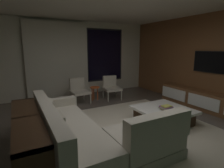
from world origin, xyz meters
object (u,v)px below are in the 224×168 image
(book_stack_on_coffee_table, at_px, (166,108))
(side_stool, at_px, (95,89))
(accent_chair_near_window, at_px, (111,86))
(mounted_tv, at_px, (211,62))
(coffee_table, at_px, (163,115))
(media_console, at_px, (209,102))
(sectional_couch, at_px, (88,134))
(console_table_behind_couch, at_px, (28,137))
(accent_chair_by_curtain, at_px, (79,89))

(book_stack_on_coffee_table, bearing_deg, side_stool, 104.21)
(accent_chair_near_window, xyz_separation_m, mounted_tv, (1.96, -2.25, 0.92))
(coffee_table, relative_size, media_console, 0.37)
(sectional_couch, height_order, accent_chair_near_window, sectional_couch)
(media_console, height_order, console_table_behind_couch, console_table_behind_couch)
(console_table_behind_couch, bearing_deg, accent_chair_by_curtain, 57.32)
(sectional_couch, relative_size, accent_chair_near_window, 3.21)
(sectional_couch, relative_size, media_console, 0.81)
(book_stack_on_coffee_table, xyz_separation_m, side_stool, (-0.66, 2.59, -0.04))
(side_stool, relative_size, console_table_behind_couch, 0.22)
(media_console, bearing_deg, coffee_table, 179.72)
(coffee_table, bearing_deg, side_stool, 104.96)
(sectional_couch, height_order, book_stack_on_coffee_table, sectional_couch)
(coffee_table, xyz_separation_m, book_stack_on_coffee_table, (-0.01, -0.09, 0.22))
(media_console, bearing_deg, mounted_tv, 47.61)
(accent_chair_by_curtain, bearing_deg, coffee_table, -64.30)
(coffee_table, height_order, accent_chair_by_curtain, accent_chair_by_curtain)
(coffee_table, xyz_separation_m, mounted_tv, (1.88, 0.19, 1.16))
(sectional_couch, xyz_separation_m, coffee_table, (1.96, 0.21, -0.10))
(book_stack_on_coffee_table, bearing_deg, sectional_couch, -176.40)
(coffee_table, xyz_separation_m, side_stool, (-0.67, 2.50, 0.19))
(coffee_table, xyz_separation_m, accent_chair_by_curtain, (-1.21, 2.51, 0.25))
(side_stool, height_order, mounted_tv, mounted_tv)
(book_stack_on_coffee_table, distance_m, accent_chair_by_curtain, 2.86)
(coffee_table, bearing_deg, accent_chair_by_curtain, 115.70)
(side_stool, bearing_deg, sectional_couch, -115.42)
(accent_chair_near_window, xyz_separation_m, accent_chair_by_curtain, (-1.13, 0.07, 0.00))
(sectional_couch, bearing_deg, media_console, 3.18)
(mounted_tv, height_order, console_table_behind_couch, mounted_tv)
(sectional_couch, height_order, side_stool, sectional_couch)
(mounted_tv, bearing_deg, coffee_table, -174.24)
(sectional_couch, xyz_separation_m, accent_chair_by_curtain, (0.75, 2.72, 0.14))
(sectional_couch, bearing_deg, mounted_tv, 5.97)
(book_stack_on_coffee_table, xyz_separation_m, mounted_tv, (1.90, 0.28, 0.94))
(book_stack_on_coffee_table, distance_m, console_table_behind_couch, 2.86)
(book_stack_on_coffee_table, bearing_deg, console_table_behind_couch, 179.86)
(side_stool, bearing_deg, coffee_table, -75.04)
(accent_chair_near_window, relative_size, mounted_tv, 0.75)
(console_table_behind_couch, bearing_deg, book_stack_on_coffee_table, -0.14)
(book_stack_on_coffee_table, relative_size, accent_chair_near_window, 0.34)
(book_stack_on_coffee_table, xyz_separation_m, accent_chair_by_curtain, (-1.20, 2.60, 0.02))
(accent_chair_near_window, xyz_separation_m, console_table_behind_couch, (-2.80, -2.52, -0.03))
(sectional_couch, height_order, mounted_tv, mounted_tv)
(coffee_table, bearing_deg, accent_chair_near_window, 91.72)
(sectional_couch, bearing_deg, accent_chair_by_curtain, 74.60)
(media_console, xyz_separation_m, mounted_tv, (0.18, 0.20, 1.10))
(mounted_tv, bearing_deg, book_stack_on_coffee_table, -171.62)
(book_stack_on_coffee_table, distance_m, side_stool, 2.67)
(side_stool, relative_size, mounted_tv, 0.44)
(coffee_table, distance_m, book_stack_on_coffee_table, 0.24)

